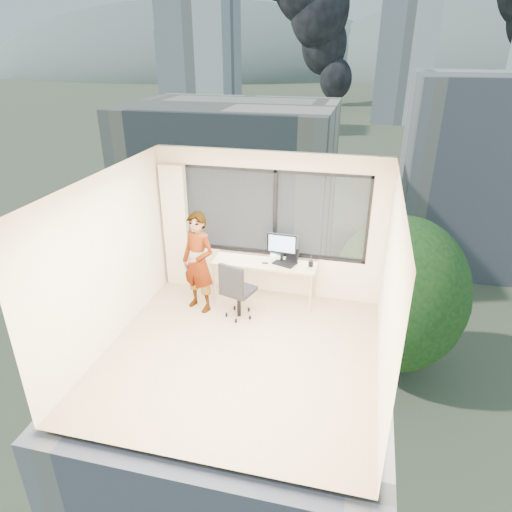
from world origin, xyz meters
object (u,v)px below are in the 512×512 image
(desk, at_px, (265,280))
(laptop, at_px, (285,257))
(chair, at_px, (239,289))
(person, at_px, (198,263))
(game_console, at_px, (279,256))
(monitor, at_px, (282,248))
(handbag, at_px, (283,253))

(desk, distance_m, laptop, 0.61)
(laptop, bearing_deg, chair, -115.06)
(person, distance_m, game_console, 1.45)
(chair, distance_m, game_console, 1.04)
(desk, xyz_separation_m, monitor, (0.28, 0.07, 0.63))
(laptop, xyz_separation_m, handbag, (-0.07, 0.21, -0.02))
(desk, relative_size, chair, 1.71)
(person, bearing_deg, handbag, 51.91)
(person, bearing_deg, monitor, 47.56)
(person, distance_m, laptop, 1.48)
(game_console, bearing_deg, monitor, -74.85)
(monitor, bearing_deg, laptop, -45.61)
(laptop, bearing_deg, person, -138.10)
(person, distance_m, handbag, 1.51)
(desk, distance_m, game_console, 0.51)
(game_console, bearing_deg, handbag, -18.42)
(laptop, bearing_deg, monitor, 151.24)
(desk, bearing_deg, handbag, 35.06)
(person, distance_m, monitor, 1.45)
(chair, relative_size, monitor, 2.02)
(chair, bearing_deg, monitor, 68.64)
(game_console, bearing_deg, desk, -147.90)
(chair, relative_size, handbag, 3.98)
(laptop, distance_m, handbag, 0.23)
(handbag, bearing_deg, game_console, -179.71)
(desk, height_order, handbag, handbag)
(person, xyz_separation_m, game_console, (1.22, 0.77, -0.09))
(handbag, bearing_deg, desk, -138.84)
(chair, xyz_separation_m, game_console, (0.50, 0.87, 0.26))
(handbag, bearing_deg, chair, -117.71)
(chair, height_order, laptop, chair)
(monitor, relative_size, game_console, 1.67)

